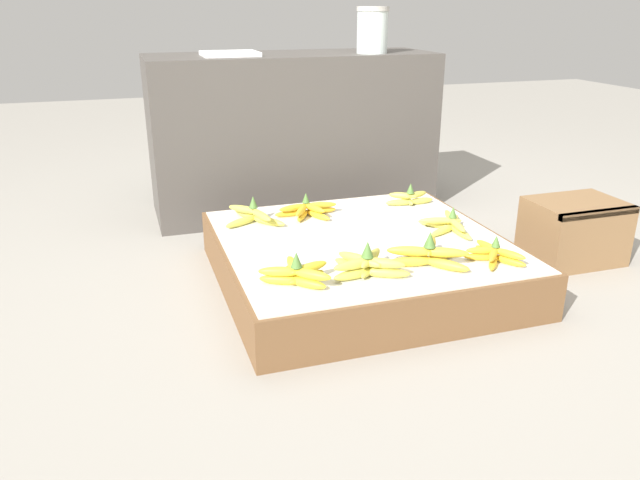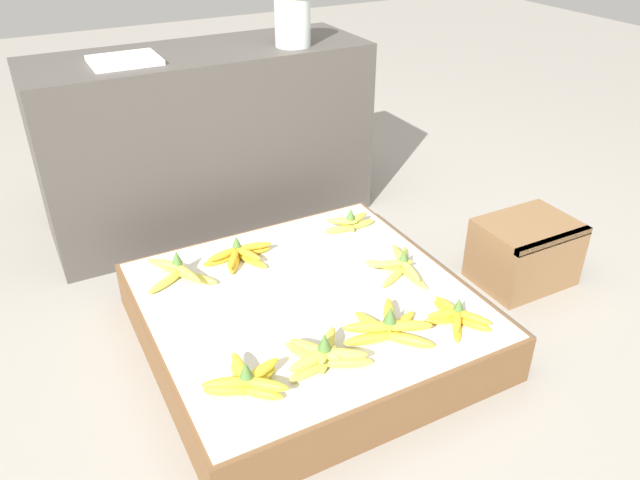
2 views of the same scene
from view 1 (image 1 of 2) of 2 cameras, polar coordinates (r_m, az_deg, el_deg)
name	(u,v)px [view 1 (image 1 of 2)]	position (r m, az deg, el deg)	size (l,w,h in m)	color
ground_plane	(360,281)	(2.24, 3.71, -3.78)	(10.00, 10.00, 0.00)	gray
display_platform	(361,260)	(2.21, 3.76, -1.87)	(0.98, 0.96, 0.16)	brown
back_vendor_table	(293,133)	(2.96, -2.49, 9.70)	(1.30, 0.45, 0.72)	#4C4742
wooden_crate	(574,231)	(2.57, 22.20, 0.79)	(0.34, 0.26, 0.24)	olive
banana_bunch_front_left	(297,273)	(1.83, -2.08, -3.05)	(0.22, 0.20, 0.10)	yellow
banana_bunch_front_midleft	(366,265)	(1.88, 4.26, -2.26)	(0.24, 0.20, 0.11)	gold
banana_bunch_front_midright	(428,254)	(1.99, 9.89, -1.29)	(0.26, 0.25, 0.11)	gold
banana_bunch_front_right	(493,254)	(2.05, 15.55, -1.23)	(0.16, 0.20, 0.09)	gold
banana_bunch_middle_right	(449,224)	(2.30, 11.71, 1.47)	(0.21, 0.25, 0.09)	#DBCC4C
banana_bunch_back_left	(252,215)	(2.34, -6.22, 2.27)	(0.23, 0.25, 0.10)	gold
banana_bunch_back_midleft	(307,210)	(2.40, -1.15, 2.76)	(0.25, 0.15, 0.09)	gold
banana_bunch_back_right	(409,198)	(2.57, 8.17, 3.84)	(0.21, 0.11, 0.09)	gold
glass_jar	(372,30)	(2.92, 4.81, 18.60)	(0.14, 0.14, 0.20)	silver
foam_tray_white	(230,54)	(2.80, -8.25, 16.51)	(0.24, 0.20, 0.02)	white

